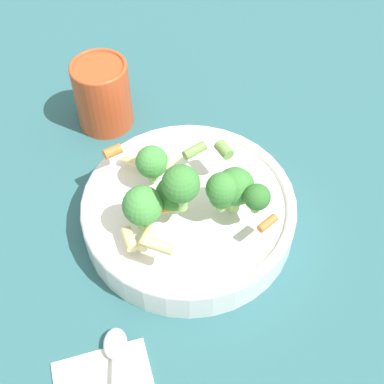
# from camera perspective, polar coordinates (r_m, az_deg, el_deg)

# --- Properties ---
(ground_plane) EXTENTS (3.00, 3.00, 0.00)m
(ground_plane) POSITION_cam_1_polar(r_m,az_deg,el_deg) (0.69, 0.00, -3.34)
(ground_plane) COLOR #2D6066
(bowl) EXTENTS (0.27, 0.27, 0.05)m
(bowl) POSITION_cam_1_polar(r_m,az_deg,el_deg) (0.67, 0.00, -2.01)
(bowl) COLOR white
(bowl) RESTS_ON ground_plane
(pasta_salad) EXTENTS (0.17, 0.20, 0.09)m
(pasta_salad) POSITION_cam_1_polar(r_m,az_deg,el_deg) (0.60, -0.10, 0.28)
(pasta_salad) COLOR #8CB766
(pasta_salad) RESTS_ON bowl
(cup) EXTENTS (0.08, 0.08, 0.10)m
(cup) POSITION_cam_1_polar(r_m,az_deg,el_deg) (0.79, -9.22, 10.30)
(cup) COLOR #CC4C23
(cup) RESTS_ON ground_plane
(spoon) EXTENTS (0.16, 0.03, 0.01)m
(spoon) POSITION_cam_1_polar(r_m,az_deg,el_deg) (0.59, -7.87, -18.60)
(spoon) COLOR silver
(spoon) RESTS_ON napkin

